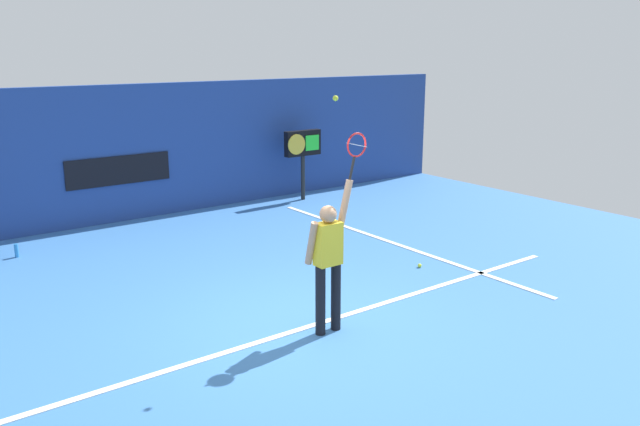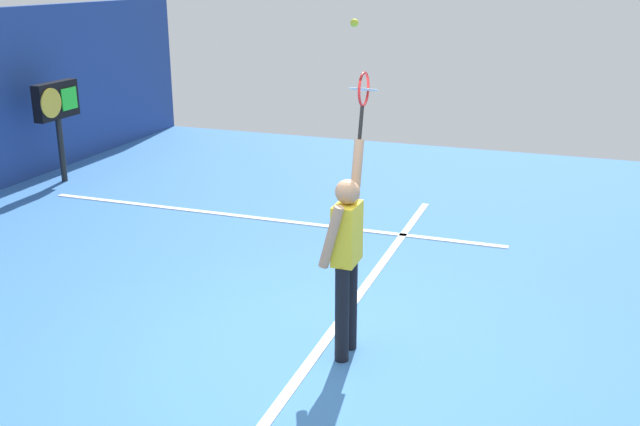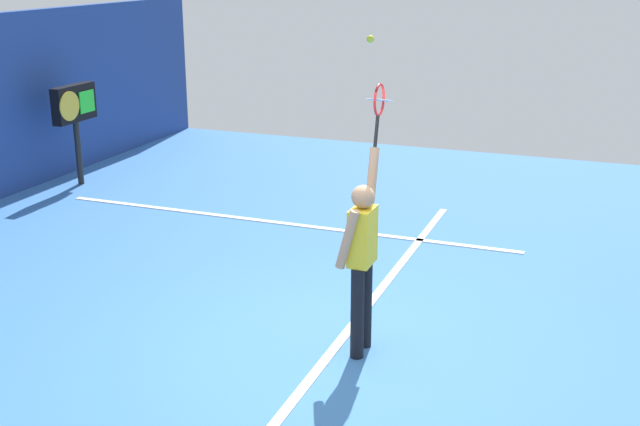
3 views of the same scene
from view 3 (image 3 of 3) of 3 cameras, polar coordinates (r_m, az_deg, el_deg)
name	(u,v)px [view 3 (image 3 of 3)]	position (r m, az deg, el deg)	size (l,w,h in m)	color
ground_plane	(320,352)	(8.01, 0.03, -9.79)	(18.00, 18.00, 0.00)	#3870B2
court_baseline	(330,353)	(7.97, 0.74, -9.87)	(10.00, 0.10, 0.01)	white
court_sideline	(278,223)	(11.72, -2.97, -0.69)	(0.10, 7.00, 0.01)	white
tennis_player	(362,254)	(7.63, 2.97, -2.94)	(0.63, 0.31, 1.98)	black
tennis_racket	(379,104)	(7.67, 4.18, 7.70)	(0.38, 0.27, 0.63)	black
tennis_ball	(370,39)	(7.26, 3.58, 12.14)	(0.07, 0.07, 0.07)	#CCE033
scoreboard_clock	(74,108)	(14.02, -16.93, 7.11)	(0.96, 0.20, 1.68)	black
spare_ball	(349,245)	(10.74, 2.05, -2.25)	(0.07, 0.07, 0.07)	#CCE033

